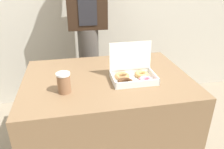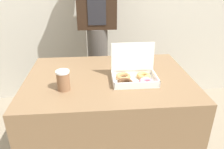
% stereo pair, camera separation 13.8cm
% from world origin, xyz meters
% --- Properties ---
extents(table, '(1.13, 0.82, 0.73)m').
position_xyz_m(table, '(0.00, 0.00, 0.36)').
color(table, brown).
rests_on(table, ground_plane).
extents(donut_box, '(0.29, 0.23, 0.24)m').
position_xyz_m(donut_box, '(0.16, -0.08, 0.77)').
color(donut_box, white).
rests_on(donut_box, table).
extents(coffee_cup, '(0.08, 0.08, 0.13)m').
position_xyz_m(coffee_cup, '(-0.28, -0.16, 0.79)').
color(coffee_cup, '#8C6042').
rests_on(coffee_cup, table).
extents(person_customer, '(0.36, 0.23, 1.72)m').
position_xyz_m(person_customer, '(-0.06, 0.70, 0.99)').
color(person_customer, '#4C4742').
rests_on(person_customer, ground_plane).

